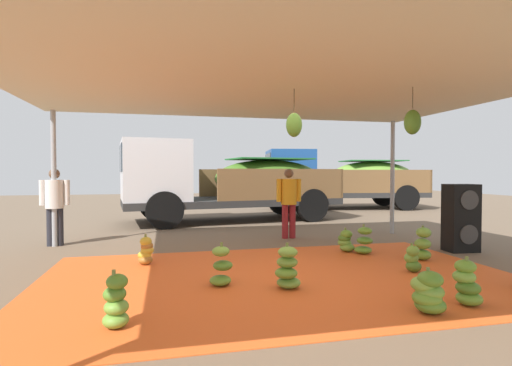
{
  "coord_description": "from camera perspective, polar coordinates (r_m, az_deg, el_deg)",
  "views": [
    {
      "loc": [
        -1.6,
        -5.25,
        1.49
      ],
      "look_at": [
        0.28,
        2.9,
        1.27
      ],
      "focal_mm": 27.4,
      "sensor_mm": 36.0,
      "label": 1
    }
  ],
  "objects": [
    {
      "name": "banana_bunch_1",
      "position": [
        5.13,
        4.62,
        -12.4
      ],
      "size": [
        0.38,
        0.36,
        0.59
      ],
      "color": "#6B9E38",
      "rests_on": "tarp_orange"
    },
    {
      "name": "banana_bunch_9",
      "position": [
        5.28,
        -5.09,
        -12.18
      ],
      "size": [
        0.41,
        0.4,
        0.57
      ],
      "color": "#60932D",
      "rests_on": "tarp_orange"
    },
    {
      "name": "tarp_orange",
      "position": [
        5.69,
        3.93,
        -13.63
      ],
      "size": [
        6.7,
        4.18,
        0.01
      ],
      "primitive_type": "cube",
      "color": "#E05B23",
      "rests_on": "ground"
    },
    {
      "name": "banana_bunch_6",
      "position": [
        7.6,
        12.96,
        -8.29
      ],
      "size": [
        0.39,
        0.41,
        0.45
      ],
      "color": "#6B9E38",
      "rests_on": "tarp_orange"
    },
    {
      "name": "banana_bunch_4",
      "position": [
        4.13,
        -19.78,
        -16.11
      ],
      "size": [
        0.35,
        0.35,
        0.56
      ],
      "color": "#6B9E38",
      "rests_on": "tarp_orange"
    },
    {
      "name": "worker_1",
      "position": [
        8.89,
        4.81,
        -2.16
      ],
      "size": [
        0.58,
        0.35,
        1.58
      ],
      "color": "maroon",
      "rests_on": "ground"
    },
    {
      "name": "tent_canopy",
      "position": [
        5.55,
        4.37,
        14.31
      ],
      "size": [
        8.0,
        7.0,
        2.8
      ],
      "color": "#9EA0A5",
      "rests_on": "ground"
    },
    {
      "name": "banana_bunch_5",
      "position": [
        4.66,
        23.85,
        -14.46
      ],
      "size": [
        0.42,
        0.41,
        0.48
      ],
      "color": "#518428",
      "rests_on": "tarp_orange"
    },
    {
      "name": "speaker_stack",
      "position": [
        8.36,
        27.74,
        -4.51
      ],
      "size": [
        0.59,
        0.46,
        1.27
      ],
      "color": "black",
      "rests_on": "ground"
    },
    {
      "name": "cargo_truck_main",
      "position": [
        12.02,
        -4.4,
        0.3
      ],
      "size": [
        6.73,
        3.22,
        2.4
      ],
      "color": "#2D2D2D",
      "rests_on": "ground"
    },
    {
      "name": "ground_plane",
      "position": [
        8.54,
        -2.0,
        -8.53
      ],
      "size": [
        40.0,
        40.0,
        0.0
      ],
      "primitive_type": "plane",
      "color": "brown"
    },
    {
      "name": "banana_bunch_8",
      "position": [
        6.64,
        -15.77,
        -9.57
      ],
      "size": [
        0.34,
        0.34,
        0.49
      ],
      "color": "#996628",
      "rests_on": "tarp_orange"
    },
    {
      "name": "banana_bunch_3",
      "position": [
        6.38,
        21.89,
        -10.31
      ],
      "size": [
        0.28,
        0.31,
        0.43
      ],
      "color": "#477523",
      "rests_on": "tarp_orange"
    },
    {
      "name": "banana_bunch_0",
      "position": [
        5.11,
        28.43,
        -12.83
      ],
      "size": [
        0.35,
        0.37,
        0.54
      ],
      "color": "#60932D",
      "rests_on": "tarp_orange"
    },
    {
      "name": "banana_bunch_10",
      "position": [
        7.45,
        15.5,
        -8.25
      ],
      "size": [
        0.37,
        0.4,
        0.54
      ],
      "color": "#60932D",
      "rests_on": "tarp_orange"
    },
    {
      "name": "banana_bunch_7",
      "position": [
        7.27,
        23.15,
        -8.32
      ],
      "size": [
        0.38,
        0.36,
        0.59
      ],
      "color": "#60932D",
      "rests_on": "tarp_orange"
    },
    {
      "name": "cargo_truck_far",
      "position": [
        16.59,
        12.18,
        0.66
      ],
      "size": [
        6.63,
        3.29,
        2.4
      ],
      "color": "#2D2D2D",
      "rests_on": "ground"
    },
    {
      "name": "worker_0",
      "position": [
        8.92,
        -27.32,
        -2.33
      ],
      "size": [
        0.58,
        0.35,
        1.57
      ],
      "color": "#26262D",
      "rests_on": "ground"
    }
  ]
}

